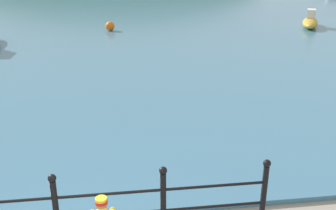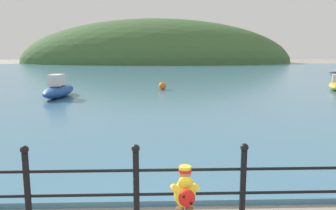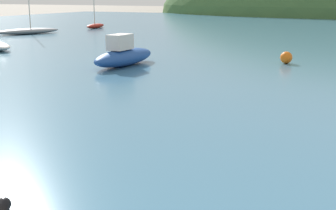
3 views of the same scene
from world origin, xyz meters
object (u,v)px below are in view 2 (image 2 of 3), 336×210
at_px(child_in_coat, 185,195).
at_px(boat_nearest_quay, 336,85).
at_px(mooring_buoy, 163,86).
at_px(boat_mid_harbor, 58,90).

bearing_deg(child_in_coat, boat_nearest_quay, 55.77).
bearing_deg(boat_nearest_quay, mooring_buoy, 177.61).
xyz_separation_m(child_in_coat, boat_mid_harbor, (-5.62, 13.39, -0.11)).
bearing_deg(mooring_buoy, child_in_coat, -89.98).
xyz_separation_m(boat_nearest_quay, mooring_buoy, (-11.00, 0.46, -0.07)).
bearing_deg(boat_mid_harbor, child_in_coat, -67.23).
relative_size(child_in_coat, boat_mid_harbor, 0.27).
xyz_separation_m(boat_mid_harbor, mooring_buoy, (5.61, 3.22, -0.16)).
relative_size(boat_nearest_quay, boat_mid_harbor, 0.72).
height_order(boat_nearest_quay, mooring_buoy, boat_nearest_quay).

